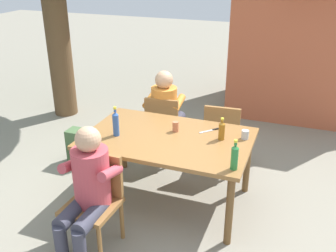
# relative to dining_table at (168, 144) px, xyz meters

# --- Properties ---
(ground_plane) EXTENTS (24.00, 24.00, 0.00)m
(ground_plane) POSITION_rel_dining_table_xyz_m (0.00, 0.00, -0.68)
(ground_plane) COLOR gray
(dining_table) EXTENTS (1.68, 1.09, 0.76)m
(dining_table) POSITION_rel_dining_table_xyz_m (0.00, 0.00, 0.00)
(dining_table) COLOR olive
(dining_table) RESTS_ON ground_plane
(chair_near_left) EXTENTS (0.46, 0.46, 0.87)m
(chair_near_left) POSITION_rel_dining_table_xyz_m (-0.38, -0.84, -0.19)
(chair_near_left) COLOR olive
(chair_near_left) RESTS_ON ground_plane
(chair_far_left) EXTENTS (0.48, 0.48, 0.87)m
(chair_far_left) POSITION_rel_dining_table_xyz_m (-0.37, 0.84, -0.19)
(chair_far_left) COLOR olive
(chair_far_left) RESTS_ON ground_plane
(chair_far_right) EXTENTS (0.47, 0.47, 0.87)m
(chair_far_right) POSITION_rel_dining_table_xyz_m (0.38, 0.84, -0.19)
(chair_far_right) COLOR olive
(chair_far_right) RESTS_ON ground_plane
(person_in_white_shirt) EXTENTS (0.47, 0.61, 1.18)m
(person_in_white_shirt) POSITION_rel_dining_table_xyz_m (-0.38, -0.95, -0.02)
(person_in_white_shirt) COLOR #B7424C
(person_in_white_shirt) RESTS_ON ground_plane
(person_in_plaid_shirt) EXTENTS (0.47, 0.61, 1.18)m
(person_in_plaid_shirt) POSITION_rel_dining_table_xyz_m (-0.38, 0.95, -0.02)
(person_in_plaid_shirt) COLOR orange
(person_in_plaid_shirt) RESTS_ON ground_plane
(bottle_blue) EXTENTS (0.06, 0.06, 0.31)m
(bottle_blue) POSITION_rel_dining_table_xyz_m (-0.51, -0.15, 0.22)
(bottle_blue) COLOR #2D56A3
(bottle_blue) RESTS_ON dining_table
(bottle_amber) EXTENTS (0.06, 0.06, 0.23)m
(bottle_amber) POSITION_rel_dining_table_xyz_m (0.52, 0.13, 0.18)
(bottle_amber) COLOR #996019
(bottle_amber) RESTS_ON dining_table
(bottle_green) EXTENTS (0.06, 0.06, 0.28)m
(bottle_green) POSITION_rel_dining_table_xyz_m (0.76, -0.40, 0.20)
(bottle_green) COLOR #287A38
(bottle_green) RESTS_ON dining_table
(cup_steel) EXTENTS (0.07, 0.07, 0.09)m
(cup_steel) POSITION_rel_dining_table_xyz_m (0.74, 0.23, 0.13)
(cup_steel) COLOR #B2B7BC
(cup_steel) RESTS_ON dining_table
(cup_terracotta) EXTENTS (0.06, 0.06, 0.11)m
(cup_terracotta) POSITION_rel_dining_table_xyz_m (0.03, 0.15, 0.14)
(cup_terracotta) COLOR #BC6B47
(cup_terracotta) RESTS_ON dining_table
(table_knife) EXTENTS (0.18, 0.19, 0.01)m
(table_knife) POSITION_rel_dining_table_xyz_m (0.37, 0.30, 0.09)
(table_knife) COLOR silver
(table_knife) RESTS_ON dining_table
(backpack_by_near_side) EXTENTS (0.30, 0.26, 0.44)m
(backpack_by_near_side) POSITION_rel_dining_table_xyz_m (-1.34, 0.38, -0.46)
(backpack_by_near_side) COLOR #47663D
(backpack_by_near_side) RESTS_ON ground_plane
(brick_kiosk) EXTENTS (2.39, 2.03, 2.78)m
(brick_kiosk) POSITION_rel_dining_table_xyz_m (1.08, 3.41, 0.78)
(brick_kiosk) COLOR #B25638
(brick_kiosk) RESTS_ON ground_plane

